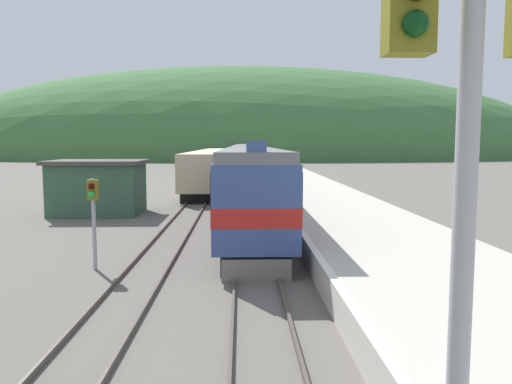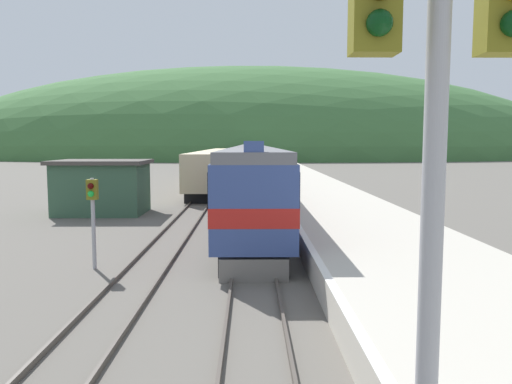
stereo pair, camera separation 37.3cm
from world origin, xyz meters
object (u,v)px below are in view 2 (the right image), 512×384
Objects in this scene: carriage_second at (252,167)px; signal_post_siding at (93,204)px; express_train_lead_car at (253,186)px; carriage_third at (251,159)px; carriage_fourth at (251,155)px; siding_train at (217,167)px; carriage_fifth at (251,153)px; signal_mast_main at (437,113)px.

carriage_second is 29.49m from signal_post_siding.
carriage_third is at bearing 90.00° from express_train_lead_car.
carriage_fourth is at bearing 90.00° from express_train_lead_car.
carriage_fourth is 0.57× the size of siding_train.
carriage_fifth is 58.15m from siding_train.
express_train_lead_car is at bearing -90.00° from carriage_third.
signal_mast_main is 15.32m from signal_post_siding.
signal_post_siding is (-5.71, -73.09, 0.07)m from carriage_fourth.
carriage_second and carriage_fifth have the same top height.
carriage_third and carriage_fifth have the same top height.
signal_mast_main reaches higher than carriage_fourth.
carriage_second is 42.33m from signal_mast_main.
carriage_third is 6.49× the size of signal_post_siding.
carriage_fourth reaches higher than siding_train.
signal_mast_main reaches higher than express_train_lead_car.
carriage_fourth and carriage_fifth have the same top height.
carriage_fifth is 108.52m from signal_mast_main.
carriage_second and carriage_third have the same top height.
signal_mast_main is (1.49, -86.40, 2.48)m from carriage_fourth.
signal_mast_main is at bearing -84.01° from siding_train.
siding_train is at bearing 114.84° from carriage_second.
carriage_fourth is at bearing -90.00° from carriage_fifth.
signal_mast_main reaches higher than siding_train.
carriage_fourth reaches higher than signal_post_siding.
signal_mast_main is at bearing -88.67° from carriage_third.
carriage_third is 1.00× the size of carriage_fifth.
carriage_second is 6.49× the size of signal_post_siding.
carriage_fourth is (0.00, 22.08, 0.00)m from carriage_third.
carriage_second is at bearing 92.02° from signal_mast_main.
carriage_third is (0.00, 43.47, -0.01)m from express_train_lead_car.
carriage_fourth is at bearing 90.99° from signal_mast_main.
carriage_second is at bearing -90.00° from carriage_fifth.
signal_mast_main is (1.49, -64.31, 2.48)m from carriage_third.
siding_train is at bearing -96.05° from carriage_fourth.
signal_post_siding is at bearing -93.43° from carriage_fifth.
express_train_lead_car is 0.91× the size of carriage_fourth.
carriage_fifth is 2.91× the size of signal_mast_main.
carriage_third and carriage_fourth have the same top height.
carriage_fifth is (0.00, 66.24, 0.00)m from carriage_second.
carriage_fourth is 6.49× the size of signal_post_siding.
express_train_lead_car is 21.39m from carriage_second.
express_train_lead_car reaches higher than carriage_fifth.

